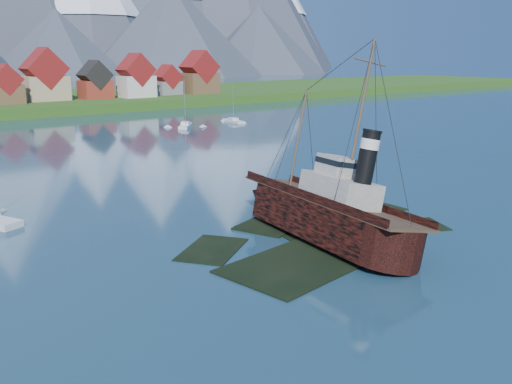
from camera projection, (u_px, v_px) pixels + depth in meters
ground at (321, 247)px, 56.78m from camera, size 1400.00×1400.00×0.00m
shoal at (318, 241)px, 59.58m from camera, size 31.71×21.24×1.14m
tugboat_wreck at (314, 211)px, 59.60m from camera, size 6.33×27.28×21.61m
sailboat_d at (185, 126)px, 145.45m from camera, size 7.59×8.26×12.27m
sailboat_e at (233, 121)px, 155.93m from camera, size 3.22×9.15×10.39m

